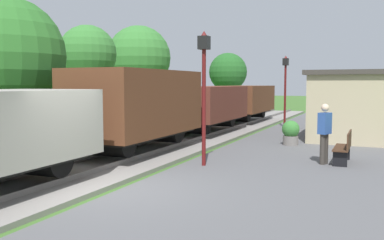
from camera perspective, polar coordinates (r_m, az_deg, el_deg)
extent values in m
plane|color=#3D6628|center=(9.62, -10.70, -10.41)|extent=(160.00, 160.00, 0.00)
cube|color=#565659|center=(8.28, 8.37, -12.01)|extent=(6.00, 60.00, 0.25)
cube|color=gray|center=(11.09, -21.13, -8.27)|extent=(3.80, 60.00, 0.12)
cube|color=slate|center=(10.58, -18.35, -8.10)|extent=(0.07, 60.00, 0.14)
cube|color=slate|center=(11.57, -23.71, -7.16)|extent=(0.07, 60.00, 0.14)
cylinder|color=black|center=(11.22, -19.96, -4.86)|extent=(1.56, 0.84, 0.84)
cylinder|color=black|center=(12.04, -16.20, -2.90)|extent=(0.20, 0.30, 0.20)
cube|color=brown|center=(14.94, -7.32, 2.39)|extent=(2.50, 5.60, 2.20)
cube|color=black|center=(15.01, -7.28, -1.23)|extent=(2.10, 5.15, 0.50)
cylinder|color=black|center=(16.59, -4.11, -1.49)|extent=(1.56, 0.84, 0.84)
cylinder|color=black|center=(13.54, -11.15, -3.02)|extent=(1.56, 0.84, 0.84)
cylinder|color=black|center=(17.59, -2.37, -0.29)|extent=(0.20, 0.30, 0.20)
cylinder|color=black|center=(12.58, -14.17, -2.53)|extent=(0.20, 0.30, 0.20)
cube|color=brown|center=(20.89, 1.99, 2.32)|extent=(2.50, 5.60, 1.60)
cube|color=black|center=(20.93, 1.99, 0.54)|extent=(2.10, 5.15, 0.50)
cylinder|color=black|center=(22.62, 3.65, 0.23)|extent=(1.56, 0.84, 0.84)
cylinder|color=black|center=(19.30, 0.04, -0.57)|extent=(1.56, 0.84, 0.84)
cylinder|color=black|center=(23.69, 4.60, 1.04)|extent=(0.20, 0.30, 0.20)
cylinder|color=black|center=(18.22, -1.41, -0.11)|extent=(0.20, 0.30, 0.20)
cube|color=brown|center=(27.13, 7.11, 2.88)|extent=(2.50, 5.60, 1.60)
cube|color=black|center=(27.16, 7.10, 1.51)|extent=(2.10, 5.15, 0.50)
cylinder|color=black|center=(28.90, 8.10, 1.21)|extent=(1.56, 0.84, 0.84)
cylinder|color=black|center=(25.47, 5.95, 0.73)|extent=(1.56, 0.84, 0.84)
cylinder|color=black|center=(30.00, 8.69, 1.81)|extent=(0.20, 0.30, 0.20)
cylinder|color=black|center=(24.35, 5.14, 1.14)|extent=(0.20, 0.30, 0.20)
cube|color=tan|center=(19.19, 20.94, 1.67)|extent=(3.20, 5.50, 2.60)
cube|color=#3D3833|center=(19.17, 21.07, 5.83)|extent=(3.50, 5.80, 0.18)
cube|color=black|center=(18.23, 15.73, 2.07)|extent=(0.03, 0.90, 0.80)
cube|color=#422819|center=(12.95, 19.41, -3.52)|extent=(0.42, 1.50, 0.04)
cube|color=#422819|center=(12.91, 20.28, -2.48)|extent=(0.04, 1.50, 0.45)
cube|color=black|center=(12.40, 19.18, -4.96)|extent=(0.38, 0.06, 0.42)
cube|color=black|center=(13.58, 19.56, -4.13)|extent=(0.38, 0.06, 0.42)
cube|color=#422819|center=(24.39, 21.35, 0.26)|extent=(0.42, 1.50, 0.04)
cube|color=#422819|center=(24.37, 21.82, 0.82)|extent=(0.04, 1.50, 0.45)
cube|color=black|center=(23.81, 21.28, -0.40)|extent=(0.38, 0.06, 0.42)
cube|color=black|center=(25.00, 21.39, -0.16)|extent=(0.38, 0.06, 0.42)
cylinder|color=#38332D|center=(12.54, 17.06, -3.77)|extent=(0.15, 0.15, 0.86)
cylinder|color=#38332D|center=(12.68, 17.42, -3.69)|extent=(0.15, 0.15, 0.86)
cube|color=#2D5199|center=(12.53, 17.32, -0.43)|extent=(0.37, 0.44, 0.60)
sphere|color=beige|center=(12.49, 17.38, 1.58)|extent=(0.22, 0.22, 0.22)
cylinder|color=slate|center=(16.21, 13.04, -2.68)|extent=(0.56, 0.56, 0.34)
sphere|color=#387A33|center=(16.16, 13.07, -1.18)|extent=(0.64, 0.64, 0.64)
cylinder|color=#591414|center=(11.74, 1.60, 1.60)|extent=(0.11, 0.11, 3.20)
cube|color=black|center=(11.77, 1.62, 10.29)|extent=(0.28, 0.28, 0.36)
sphere|color=#F2E5BF|center=(11.77, 1.62, 10.29)|extent=(0.20, 0.20, 0.20)
cone|color=#591414|center=(11.79, 1.62, 11.45)|extent=(0.20, 0.20, 0.16)
cylinder|color=#591414|center=(22.59, 12.34, 3.09)|extent=(0.11, 0.11, 3.20)
cube|color=black|center=(22.60, 12.42, 7.60)|extent=(0.28, 0.28, 0.36)
sphere|color=#F2E5BF|center=(22.60, 12.42, 7.60)|extent=(0.20, 0.20, 0.20)
cone|color=#591414|center=(22.62, 12.43, 8.21)|extent=(0.20, 0.20, 0.16)
cylinder|color=#4C3823|center=(16.03, -23.33, -1.00)|extent=(0.28, 0.28, 1.97)
sphere|color=#2D6B28|center=(15.99, -23.63, 7.91)|extent=(4.01, 4.01, 4.01)
cylinder|color=#4C3823|center=(23.32, -13.67, 2.18)|extent=(0.28, 0.28, 2.94)
sphere|color=#387A33|center=(23.35, -13.80, 8.58)|extent=(3.03, 3.03, 3.03)
cylinder|color=#4C3823|center=(30.69, -7.08, 2.63)|extent=(0.28, 0.28, 2.65)
sphere|color=#387A33|center=(30.72, -7.14, 8.26)|extent=(4.52, 4.52, 4.52)
cylinder|color=#4C3823|center=(34.88, 4.80, 2.64)|extent=(0.28, 0.28, 2.30)
sphere|color=#235B23|center=(34.87, 4.83, 6.42)|extent=(3.08, 3.08, 3.08)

